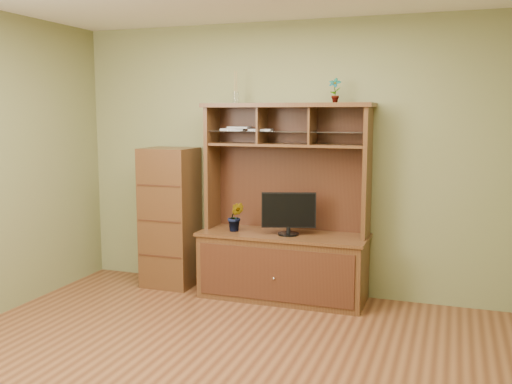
% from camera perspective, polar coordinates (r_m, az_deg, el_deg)
% --- Properties ---
extents(room, '(4.54, 4.04, 2.74)m').
position_cam_1_polar(room, '(3.86, -5.00, 1.09)').
color(room, '#542B18').
rests_on(room, ground).
extents(media_hutch, '(1.66, 0.61, 1.90)m').
position_cam_1_polar(media_hutch, '(5.59, 2.78, -5.37)').
color(media_hutch, '#412112').
rests_on(media_hutch, room).
extents(monitor, '(0.50, 0.20, 0.41)m').
position_cam_1_polar(monitor, '(5.42, 3.27, -2.09)').
color(monitor, black).
rests_on(monitor, media_hutch).
extents(orchid_plant, '(0.19, 0.16, 0.29)m').
position_cam_1_polar(orchid_plant, '(5.61, -2.05, -2.49)').
color(orchid_plant, '#265D20').
rests_on(orchid_plant, media_hutch).
extents(top_plant, '(0.13, 0.10, 0.23)m').
position_cam_1_polar(top_plant, '(5.41, 7.88, 10.05)').
color(top_plant, '#406924').
rests_on(top_plant, media_hutch).
extents(reed_diffuser, '(0.06, 0.06, 0.32)m').
position_cam_1_polar(reed_diffuser, '(5.69, -2.05, 10.09)').
color(reed_diffuser, silver).
rests_on(reed_diffuser, media_hutch).
extents(magazines, '(0.54, 0.21, 0.04)m').
position_cam_1_polar(magazines, '(5.66, -1.22, 6.32)').
color(magazines, '#A7A7AB').
rests_on(magazines, media_hutch).
extents(side_cabinet, '(0.52, 0.47, 1.45)m').
position_cam_1_polar(side_cabinet, '(6.03, -8.58, -2.51)').
color(side_cabinet, '#412112').
rests_on(side_cabinet, room).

